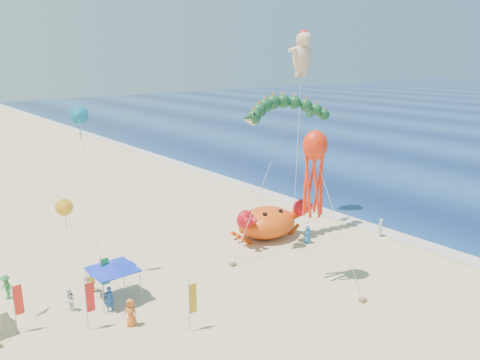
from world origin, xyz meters
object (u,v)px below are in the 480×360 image
Objects in this scene: canopy_blue at (113,267)px; crab_inflatable at (267,221)px; octopus_kite at (314,167)px; dragon_kite at (286,113)px; cherub_kite at (303,53)px.

crab_inflatable is at bearing 7.17° from canopy_blue.
octopus_kite is 15.39m from canopy_blue.
cherub_kite reaches higher than dragon_kite.
octopus_kite is at bearing -111.45° from crab_inflatable.
canopy_blue is at bearing -176.26° from dragon_kite.
cherub_kite reaches higher than canopy_blue.
octopus_kite is (-3.29, -8.36, 7.14)m from crab_inflatable.
dragon_kite is 0.71× the size of cherub_kite.
dragon_kite reaches higher than octopus_kite.
dragon_kite is 19.29m from canopy_blue.
dragon_kite is at bearing 3.74° from canopy_blue.
dragon_kite is at bearing -36.30° from crab_inflatable.
crab_inflatable is 0.68× the size of octopus_kite.
octopus_kite reaches higher than canopy_blue.
crab_inflatable is at bearing 68.55° from octopus_kite.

